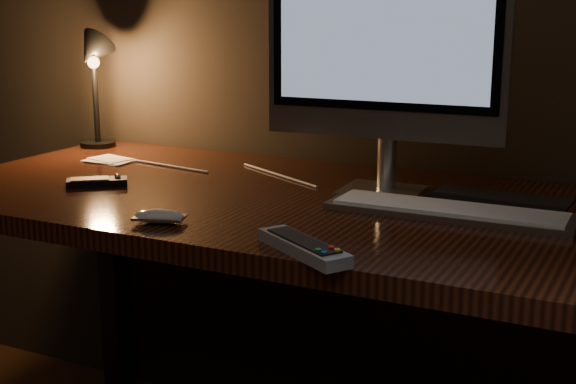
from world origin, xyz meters
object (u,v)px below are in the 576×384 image
at_px(media_remote, 97,182).
at_px(desk_lamp, 93,68).
at_px(desk, 308,247).
at_px(monitor, 385,42).
at_px(mouse, 160,218).
at_px(keyboard, 449,211).
at_px(tv_remote, 304,247).

xyz_separation_m(media_remote, desk_lamp, (-0.29, 0.35, 0.21)).
relative_size(desk, monitor, 3.04).
bearing_deg(media_remote, mouse, -70.57).
xyz_separation_m(mouse, media_remote, (-0.30, 0.19, 0.00)).
relative_size(desk, keyboard, 3.48).
xyz_separation_m(keyboard, media_remote, (-0.75, -0.10, 0.00)).
bearing_deg(keyboard, media_remote, -172.99).
bearing_deg(keyboard, tv_remote, -113.71).
height_order(desk, tv_remote, tv_remote).
height_order(monitor, media_remote, monitor).
relative_size(desk, media_remote, 12.30).
bearing_deg(monitor, tv_remote, -88.29).
bearing_deg(desk, desk_lamp, 165.98).
xyz_separation_m(desk, desk_lamp, (-0.72, 0.18, 0.35)).
bearing_deg(media_remote, keyboard, -30.94).
distance_m(desk, media_remote, 0.48).
bearing_deg(keyboard, desk, 166.93).
relative_size(monitor, media_remote, 4.05).
xyz_separation_m(monitor, tv_remote, (0.03, -0.45, -0.30)).
bearing_deg(monitor, media_remote, -162.35).
height_order(desk, desk_lamp, desk_lamp).
height_order(monitor, keyboard, monitor).
bearing_deg(keyboard, monitor, 147.06).
height_order(keyboard, media_remote, media_remote).
xyz_separation_m(keyboard, desk_lamp, (-1.04, 0.25, 0.21)).
relative_size(media_remote, desk_lamp, 0.40).
bearing_deg(media_remote, monitor, -18.33).
distance_m(desk, monitor, 0.47).
distance_m(mouse, desk_lamp, 0.82).
relative_size(desk, mouse, 17.51).
height_order(desk, monitor, monitor).
relative_size(media_remote, tv_remote, 0.65).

